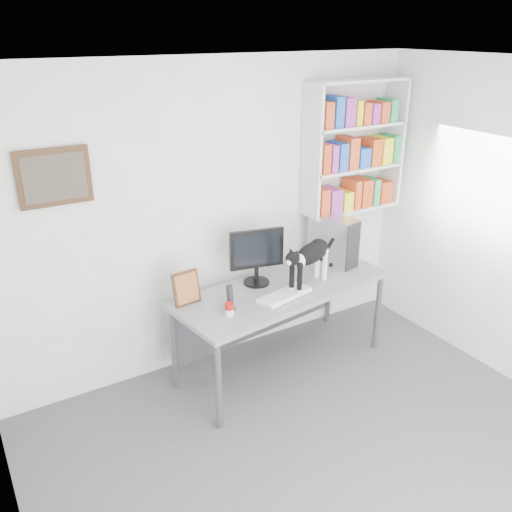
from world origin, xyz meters
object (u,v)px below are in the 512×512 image
at_px(speaker, 230,297).
at_px(desk, 282,327).
at_px(pc_tower, 333,240).
at_px(cat, 310,264).
at_px(soup_can, 229,309).
at_px(leaning_print, 186,287).
at_px(bookshelf, 354,147).
at_px(monitor, 256,256).
at_px(keyboard, 285,295).

bearing_deg(speaker, desk, 21.93).
relative_size(desk, pc_tower, 4.28).
bearing_deg(pc_tower, cat, -160.86).
xyz_separation_m(desk, soup_can, (-0.64, -0.20, 0.46)).
height_order(leaning_print, soup_can, leaning_print).
distance_m(bookshelf, cat, 1.28).
bearing_deg(leaning_print, desk, -15.38).
bearing_deg(soup_can, leaning_print, 119.19).
bearing_deg(monitor, keyboard, -67.67).
xyz_separation_m(pc_tower, speaker, (-1.28, -0.31, -0.12)).
relative_size(leaning_print, soup_can, 2.68).
relative_size(bookshelf, desk, 0.63).
xyz_separation_m(bookshelf, speaker, (-1.63, -0.50, -0.93)).
relative_size(monitor, pc_tower, 1.12).
bearing_deg(keyboard, soup_can, 171.24).
relative_size(monitor, speaker, 2.38).
bearing_deg(cat, pc_tower, 9.54).
xyz_separation_m(keyboard, soup_can, (-0.54, -0.03, 0.03)).
distance_m(soup_can, cat, 0.86).
distance_m(monitor, keyboard, 0.43).
height_order(desk, pc_tower, pc_tower).
relative_size(desk, cat, 2.95).
distance_m(desk, pc_tower, 0.96).
distance_m(keyboard, soup_can, 0.54).
bearing_deg(desk, monitor, 124.86).
height_order(bookshelf, speaker, bookshelf).
height_order(speaker, cat, cat).
relative_size(speaker, soup_can, 2.01).
bearing_deg(desk, soup_can, -169.83).
xyz_separation_m(keyboard, speaker, (-0.49, 0.05, 0.09)).
distance_m(speaker, soup_can, 0.11).
distance_m(pc_tower, speaker, 1.32).
height_order(monitor, speaker, monitor).
height_order(bookshelf, desk, bookshelf).
height_order(keyboard, speaker, speaker).
xyz_separation_m(speaker, cat, (0.79, 0.01, 0.10)).
xyz_separation_m(monitor, speaker, (-0.43, -0.30, -0.15)).
bearing_deg(soup_can, desk, 17.59).
xyz_separation_m(pc_tower, cat, (-0.49, -0.30, -0.02)).
distance_m(speaker, leaning_print, 0.37).
bearing_deg(monitor, speaker, -133.17).
bearing_deg(desk, pc_tower, 8.22).
xyz_separation_m(speaker, leaning_print, (-0.25, 0.27, 0.04)).
relative_size(speaker, leaning_print, 0.75).
height_order(bookshelf, leaning_print, bookshelf).
bearing_deg(keyboard, leaning_print, 144.07).
height_order(leaning_print, cat, cat).
xyz_separation_m(pc_tower, soup_can, (-1.33, -0.40, -0.18)).
height_order(desk, cat, cat).
distance_m(desk, cat, 0.65).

